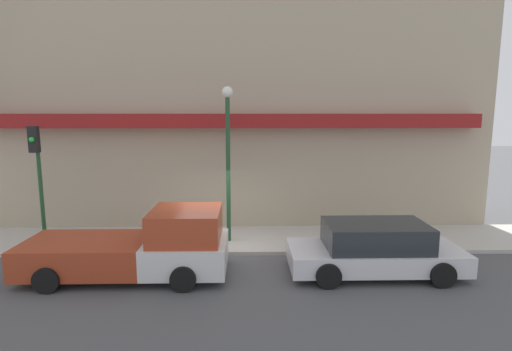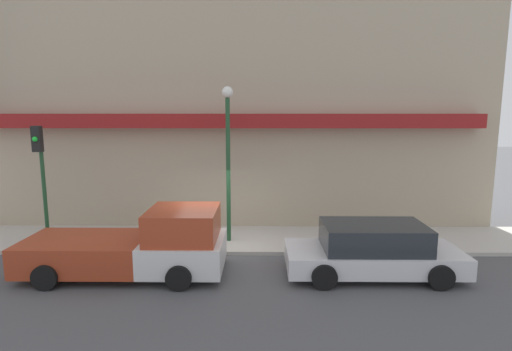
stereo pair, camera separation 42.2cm
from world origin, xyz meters
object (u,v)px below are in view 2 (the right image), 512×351
at_px(street_lamp, 228,145).
at_px(traffic_light, 41,164).
at_px(pickup_truck, 139,246).
at_px(parked_car, 373,250).
at_px(fire_hydrant, 335,238).

distance_m(street_lamp, traffic_light, 5.89).
relative_size(pickup_truck, traffic_light, 1.40).
relative_size(street_lamp, traffic_light, 1.32).
bearing_deg(pickup_truck, traffic_light, 151.22).
xyz_separation_m(parked_car, fire_hydrant, (-0.67, 1.81, -0.23)).
xyz_separation_m(parked_car, traffic_light, (-9.91, 1.99, 2.06)).
xyz_separation_m(pickup_truck, parked_car, (6.32, -0.00, -0.10)).
bearing_deg(fire_hydrant, street_lamp, 167.89).
height_order(fire_hydrant, traffic_light, traffic_light).
distance_m(pickup_truck, parked_car, 6.32).
height_order(pickup_truck, parked_car, pickup_truck).
bearing_deg(street_lamp, fire_hydrant, -12.11).
bearing_deg(traffic_light, street_lamp, 5.39).
height_order(parked_car, fire_hydrant, parked_car).
bearing_deg(traffic_light, pickup_truck, -29.04).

